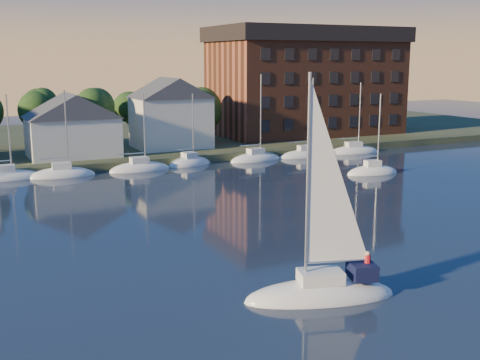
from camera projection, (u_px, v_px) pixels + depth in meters
ground at (416, 330)px, 30.15m from camera, size 260.00×260.00×0.00m
shoreline_land at (91, 144)px, 96.25m from camera, size 160.00×50.00×2.00m
wooden_dock at (130, 166)px, 75.98m from camera, size 120.00×3.00×1.00m
clubhouse_centre at (72, 124)px, 76.80m from camera, size 11.55×8.40×8.08m
clubhouse_east at (170, 112)px, 84.39m from camera, size 10.50×8.40×9.80m
condo_block at (306, 80)px, 100.03m from camera, size 31.00×17.00×17.40m
tree_line at (121, 103)px, 85.11m from camera, size 93.40×5.40×8.90m
moored_fleet at (104, 172)px, 71.61m from camera, size 79.50×2.40×12.05m
hero_sailboat at (323, 288)px, 34.11m from camera, size 9.25×5.16×13.80m
drifting_sailboat_right at (372, 173)px, 70.93m from camera, size 6.73×3.27×10.48m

